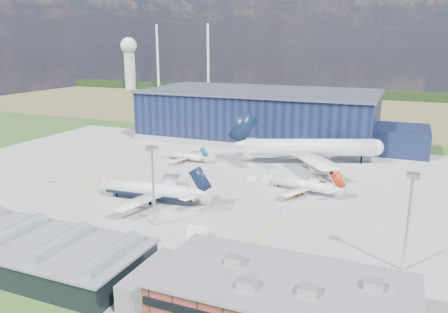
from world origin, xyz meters
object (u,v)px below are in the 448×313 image
gse_van_a (197,232)px  car_b (291,268)px  airliner_regional (184,153)px  gse_tug_b (143,196)px  light_mast_east (410,207)px  airliner_navy (150,182)px  gse_tug_c (250,151)px  airliner_widebody (313,139)px  gse_cart_b (252,178)px  hangar (265,117)px  gse_van_c (173,256)px  airliner_red (302,179)px  gse_van_b (268,180)px  ops_building (282,302)px  car_a (145,257)px  light_mast_center (153,174)px

gse_van_a → car_b: gse_van_a is taller
airliner_regional → gse_tug_b: bearing=106.7°
light_mast_east → airliner_navy: size_ratio=0.57×
gse_tug_b → gse_tug_c: bearing=110.9°
airliner_widebody → gse_cart_b: 36.64m
light_mast_east → hangar: bearing=120.0°
airliner_widebody → gse_van_c: airliner_widebody is taller
gse_cart_b → gse_van_c: gse_van_c is taller
airliner_navy → airliner_red: 51.71m
gse_van_b → gse_tug_b: bearing=164.4°
airliner_navy → car_b: (53.37, -26.01, -6.01)m
airliner_widebody → airliner_navy: bearing=-142.8°
hangar → gse_tug_c: bearing=-84.4°
airliner_red → airliner_widebody: 39.40m
ops_building → gse_van_c: 33.59m
hangar → airliner_navy: 108.58m
light_mast_east → gse_tug_c: bearing=126.9°
airliner_navy → gse_van_a: 31.67m
hangar → airliner_red: bearing=-64.2°
airliner_widebody → gse_van_a: (-13.47, -84.38, -9.83)m
gse_tug_c → airliner_navy: bearing=-74.2°
hangar → car_a: hangar is taller
airliner_navy → airliner_regional: (-13.23, 49.25, -2.88)m
gse_van_a → gse_cart_b: (-2.54, 53.08, -0.52)m
light_mast_east → gse_van_c: (-50.33, -16.00, -14.12)m
gse_van_a → ops_building: bearing=-128.7°
hangar → gse_van_a: (21.00, -126.26, -10.39)m
light_mast_east → airliner_widebody: light_mast_east is taller
gse_tug_b → hangar: bearing=115.4°
light_mast_center → gse_cart_b: 54.86m
hangar → gse_tug_b: 107.37m
airliner_regional → gse_van_b: size_ratio=4.76×
gse_van_a → gse_tug_c: gse_van_a is taller
gse_van_c → airliner_regional: bearing=28.6°
airliner_regional → gse_tug_b: airliner_regional is taller
light_mast_center → car_a: 24.81m
gse_van_a → car_a: 17.44m
gse_tug_b → car_a: gse_tug_b is taller
car_b → airliner_navy: bearing=54.9°
hangar → light_mast_center: size_ratio=6.30×
hangar → gse_van_b: hangar is taller
airliner_red → gse_tug_b: airliner_red is taller
gse_cart_b → airliner_widebody: bearing=-19.8°
ops_building → car_b: ops_building is taller
gse_van_c → car_b: gse_van_c is taller
gse_tug_b → gse_van_c: (30.42, -34.34, 0.65)m
hangar → airliner_widebody: hangar is taller
gse_van_c → airliner_navy: bearing=41.9°
light_mast_center → gse_van_b: bearing=70.7°
car_b → gse_van_a: bearing=64.6°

